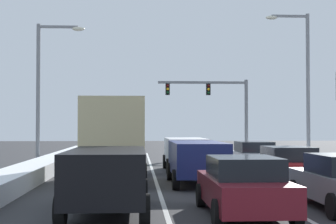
{
  "coord_description": "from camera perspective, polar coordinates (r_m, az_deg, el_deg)",
  "views": [
    {
      "loc": [
        -2.44,
        -7.15,
        2.27
      ],
      "look_at": [
        -0.58,
        24.81,
        3.18
      ],
      "focal_mm": 54.82,
      "sensor_mm": 36.0,
      "label": 1
    }
  ],
  "objects": [
    {
      "name": "box_truck_left_lane_second",
      "position": [
        21.51,
        -5.85,
        -2.61
      ],
      "size": [
        2.53,
        7.2,
        3.36
      ],
      "color": "#38383D",
      "rests_on": "ground"
    },
    {
      "name": "sedan_maroon_center_lane_nearest",
      "position": [
        13.27,
        8.36,
        -8.14
      ],
      "size": [
        2.0,
        4.5,
        1.51
      ],
      "color": "maroon",
      "rests_on": "ground"
    },
    {
      "name": "suv_white_center_lane_third",
      "position": [
        26.36,
        1.98,
        -4.36
      ],
      "size": [
        2.16,
        4.9,
        1.67
      ],
      "color": "silver",
      "rests_on": "ground"
    },
    {
      "name": "snow_bank_left_shoulder",
      "position": [
        25.26,
        -13.81,
        -6.01
      ],
      "size": [
        1.5,
        38.75,
        0.65
      ],
      "primitive_type": "cube",
      "color": "white",
      "rests_on": "ground"
    },
    {
      "name": "lane_stripe_between_center_lane_and_left_lane",
      "position": [
        24.88,
        -1.63,
        -6.86
      ],
      "size": [
        0.14,
        38.75,
        0.01
      ],
      "primitive_type": "cube",
      "color": "silver",
      "rests_on": "ground"
    },
    {
      "name": "suv_black_left_lane_nearest",
      "position": [
        13.57,
        -6.78,
        -6.93
      ],
      "size": [
        2.16,
        4.9,
        1.67
      ],
      "color": "black",
      "rests_on": "ground"
    },
    {
      "name": "sedan_green_left_lane_third",
      "position": [
        30.26,
        -5.42,
        -4.48
      ],
      "size": [
        2.0,
        4.5,
        1.51
      ],
      "color": "#1E5633",
      "rests_on": "ground"
    },
    {
      "name": "snow_bank_right_shoulder",
      "position": [
        26.57,
        17.57,
        -5.75
      ],
      "size": [
        1.47,
        38.75,
        0.66
      ],
      "primitive_type": "cube",
      "color": "white",
      "rests_on": "ground"
    },
    {
      "name": "sedan_silver_right_lane_third",
      "position": [
        26.58,
        9.49,
        -4.86
      ],
      "size": [
        2.0,
        4.5,
        1.51
      ],
      "color": "#B7BABF",
      "rests_on": "ground"
    },
    {
      "name": "ground_plane",
      "position": [
        21.5,
        3.22,
        -7.69
      ],
      "size": [
        120.0,
        120.0,
        0.0
      ],
      "primitive_type": "plane",
      "color": "#333335"
    },
    {
      "name": "street_lamp_right_mid",
      "position": [
        31.76,
        14.73,
        3.98
      ],
      "size": [
        2.66,
        0.36,
        9.05
      ],
      "color": "gray",
      "rests_on": "ground"
    },
    {
      "name": "lane_stripe_between_right_lane_and_center_lane",
      "position": [
        25.21,
        6.17,
        -6.78
      ],
      "size": [
        0.14,
        38.75,
        0.01
      ],
      "primitive_type": "cube",
      "color": "silver",
      "rests_on": "ground"
    },
    {
      "name": "sedan_red_right_lane_second",
      "position": [
        20.19,
        13.13,
        -5.87
      ],
      "size": [
        2.0,
        4.5,
        1.51
      ],
      "color": "maroon",
      "rests_on": "ground"
    },
    {
      "name": "street_lamp_left_mid",
      "position": [
        29.41,
        -13.53,
        3.35
      ],
      "size": [
        2.66,
        0.36,
        8.01
      ],
      "color": "gray",
      "rests_on": "ground"
    },
    {
      "name": "traffic_light_gantry",
      "position": [
        42.95,
        5.65,
        1.35
      ],
      "size": [
        7.54,
        0.47,
        6.2
      ],
      "color": "slate",
      "rests_on": "ground"
    },
    {
      "name": "suv_navy_center_lane_second",
      "position": [
        20.2,
        3.24,
        -5.2
      ],
      "size": [
        2.16,
        4.9,
        1.67
      ],
      "color": "navy",
      "rests_on": "ground"
    }
  ]
}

